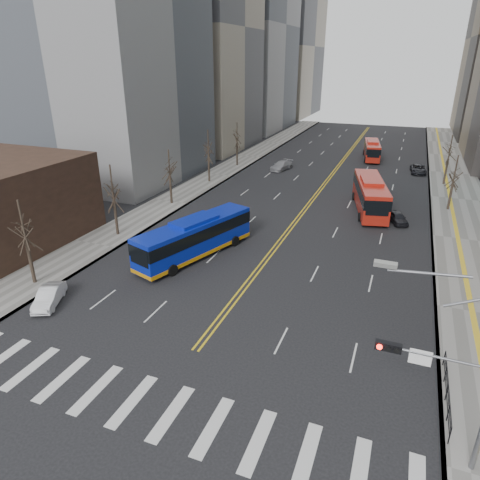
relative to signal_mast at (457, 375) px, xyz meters
name	(u,v)px	position (x,y,z in m)	size (l,w,h in m)	color
ground	(152,407)	(-13.77, -2.00, -4.86)	(220.00, 220.00, 0.00)	black
sidewalk_right	(458,199)	(3.73, 43.00, -4.78)	(7.00, 130.00, 0.15)	slate
sidewalk_left	(217,175)	(-30.27, 43.00, -4.78)	(5.00, 130.00, 0.15)	slate
crosswalk	(152,407)	(-13.77, -2.00, -4.85)	(26.70, 4.00, 0.01)	silver
centerline	(335,170)	(-13.77, 53.00, -4.85)	(0.55, 100.00, 0.01)	gold
office_towers	(363,12)	(-13.64, 66.51, 19.07)	(83.00, 134.00, 58.00)	gray
signal_mast	(457,375)	(0.00, 0.00, 0.00)	(5.37, 0.37, 9.39)	slate
pedestrian_railing	(447,390)	(0.53, 4.00, -4.03)	(0.06, 6.06, 1.02)	black
street_trees	(251,164)	(-20.94, 32.55, 0.02)	(35.20, 47.20, 7.60)	#2E261C
blue_bus	(195,237)	(-20.05, 15.51, -2.94)	(6.49, 12.77, 3.64)	#0B20AA
red_bus_near	(370,193)	(-6.61, 34.46, -2.71)	(5.44, 12.63, 3.87)	#AB1E12
red_bus_far	(372,149)	(-9.26, 63.82, -3.02)	(3.84, 10.52, 3.29)	#AB1E12
car_white	(49,297)	(-26.27, 4.00, -4.21)	(1.36, 3.90, 1.28)	silver
car_dark_mid	(398,218)	(-3.20, 31.27, -4.24)	(1.45, 3.61, 1.23)	black
car_silver	(281,166)	(-22.03, 50.01, -4.15)	(1.98, 4.88, 1.42)	#9E9DA3
car_dark_far	(418,169)	(-1.27, 55.84, -4.20)	(2.18, 4.72, 1.31)	black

